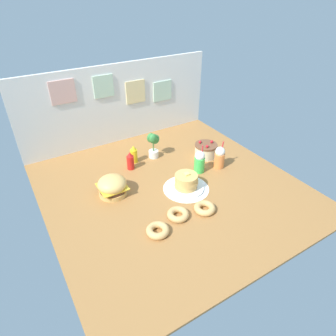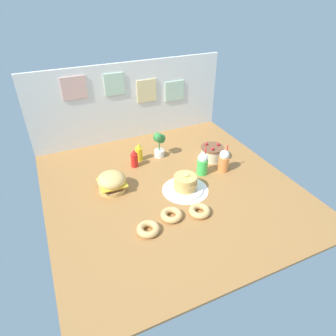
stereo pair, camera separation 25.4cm
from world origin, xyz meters
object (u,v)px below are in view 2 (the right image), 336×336
at_px(burger, 112,182).
at_px(cream_soda_cup, 202,164).
at_px(pancake_stack, 185,184).
at_px(orange_float_cup, 224,161).
at_px(donut_pink_glaze, 148,229).
at_px(ketchup_bottle, 134,159).
at_px(mustard_bottle, 139,153).
at_px(donut_chocolate, 171,215).
at_px(donut_vanilla, 200,211).
at_px(potted_plant, 159,143).
at_px(layer_cake, 212,153).

height_order(burger, cream_soda_cup, cream_soda_cup).
relative_size(pancake_stack, orange_float_cup, 1.13).
relative_size(cream_soda_cup, donut_pink_glaze, 1.61).
bearing_deg(ketchup_bottle, mustard_bottle, 48.85).
distance_m(mustard_bottle, cream_soda_cup, 0.66).
bearing_deg(cream_soda_cup, pancake_stack, -147.79).
bearing_deg(burger, mustard_bottle, 44.51).
bearing_deg(mustard_bottle, cream_soda_cup, -46.09).
distance_m(burger, orange_float_cup, 1.06).
xyz_separation_m(mustard_bottle, donut_chocolate, (-0.06, -0.91, -0.06)).
relative_size(ketchup_bottle, mustard_bottle, 1.00).
relative_size(burger, pancake_stack, 0.78).
bearing_deg(ketchup_bottle, donut_vanilla, -74.37).
relative_size(burger, donut_pink_glaze, 1.43).
bearing_deg(cream_soda_cup, ketchup_bottle, 144.73).
bearing_deg(donut_vanilla, burger, 132.98).
distance_m(mustard_bottle, donut_pink_glaze, 1.01).
height_order(burger, donut_chocolate, burger).
bearing_deg(mustard_bottle, pancake_stack, -72.98).
bearing_deg(donut_vanilla, mustard_bottle, 99.47).
bearing_deg(burger, pancake_stack, -24.61).
xyz_separation_m(ketchup_bottle, orange_float_cup, (0.75, -0.42, 0.02)).
xyz_separation_m(mustard_bottle, orange_float_cup, (0.67, -0.51, 0.02)).
bearing_deg(potted_plant, layer_cake, -29.77).
height_order(pancake_stack, donut_vanilla, pancake_stack).
bearing_deg(pancake_stack, donut_vanilla, -96.56).
bearing_deg(donut_chocolate, ketchup_bottle, 91.44).
bearing_deg(ketchup_bottle, cream_soda_cup, -35.27).
xyz_separation_m(mustard_bottle, cream_soda_cup, (0.46, -0.47, 0.02)).
height_order(donut_chocolate, potted_plant, potted_plant).
relative_size(ketchup_bottle, orange_float_cup, 0.67).
bearing_deg(burger, layer_cake, 4.97).
relative_size(pancake_stack, donut_vanilla, 1.83).
height_order(burger, orange_float_cup, orange_float_cup).
relative_size(cream_soda_cup, potted_plant, 0.98).
relative_size(layer_cake, ketchup_bottle, 1.25).
bearing_deg(donut_pink_glaze, orange_float_cup, 25.97).
relative_size(mustard_bottle, donut_chocolate, 1.08).
xyz_separation_m(ketchup_bottle, mustard_bottle, (0.08, 0.09, 0.00)).
height_order(cream_soda_cup, potted_plant, potted_plant).
distance_m(ketchup_bottle, donut_chocolate, 0.82).
bearing_deg(ketchup_bottle, burger, -136.80).
height_order(mustard_bottle, potted_plant, potted_plant).
xyz_separation_m(pancake_stack, layer_cake, (0.48, 0.36, 0.00)).
bearing_deg(donut_chocolate, pancake_stack, 46.09).
bearing_deg(burger, ketchup_bottle, 43.20).
distance_m(layer_cake, mustard_bottle, 0.74).
bearing_deg(orange_float_cup, pancake_stack, -164.82).
distance_m(burger, donut_chocolate, 0.62).
bearing_deg(burger, orange_float_cup, -7.39).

